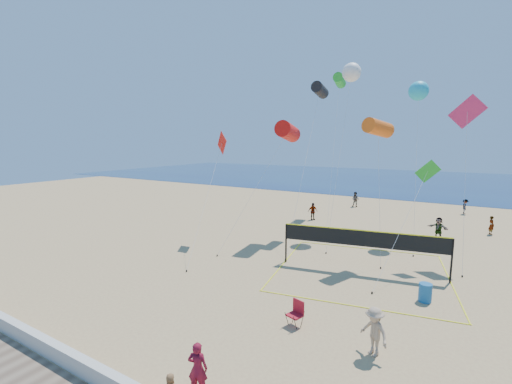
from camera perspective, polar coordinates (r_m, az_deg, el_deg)
The scene contains 21 objects.
ground at distance 12.78m, azimuth -3.11°, elevation -26.56°, with size 120.00×120.00×0.00m, color tan.
ocean at distance 71.29m, azimuth 25.83°, elevation 1.67°, with size 140.00×50.00×0.03m, color navy.
woman at distance 11.27m, azimuth -9.70°, elevation -27.01°, with size 0.59×0.39×1.62m, color maroon.
bystander_b at distance 13.31m, azimuth 19.08°, elevation -21.11°, with size 1.12×0.64×1.73m, color tan.
far_person_0 at distance 32.71m, azimuth 9.43°, elevation -3.21°, with size 0.95×0.40×1.62m, color gray.
far_person_1 at distance 29.45m, azimuth 28.12°, elevation -5.34°, with size 1.55×0.49×1.68m, color gray.
far_person_2 at distance 33.03m, azimuth 34.59°, elevation -4.59°, with size 0.55×0.36×1.50m, color gray.
far_person_3 at distance 40.26m, azimuth 16.25°, elevation -1.20°, with size 0.82×0.64×1.69m, color gray.
far_person_4 at distance 40.79m, azimuth 31.50°, elevation -2.11°, with size 0.99×0.57×1.53m, color gray.
camp_chair at distance 14.58m, azimuth 6.75°, elevation -19.17°, with size 0.69×0.80×1.15m.
trash_barrel at distance 18.18m, azimuth 26.36°, elevation -14.79°, with size 0.57×0.57×0.86m, color #175B9B.
volleyball_net at distance 20.33m, azimuth 17.34°, elevation -8.14°, with size 10.54×10.42×2.43m.
kite_0 at distance 25.42m, azimuth 5.32°, elevation 9.98°, with size 2.90×7.53×8.82m.
kite_1 at distance 28.36m, azimuth 10.61°, elevation 16.33°, with size 1.52×8.98×11.90m.
kite_2 at distance 21.90m, azimuth 19.69°, elevation 10.02°, with size 1.68×2.61×8.73m.
kite_3 at distance 25.08m, azimuth -5.92°, elevation 7.34°, with size 2.98×7.05×8.11m.
kite_4 at distance 22.06m, azimuth 26.29°, elevation 2.09°, with size 2.36×6.13×6.30m.
kite_5 at distance 24.79m, azimuth 31.75°, elevation 10.60°, with size 2.10×4.07×10.17m.
kite_6 at distance 29.28m, azimuth 15.64°, elevation 18.64°, with size 1.90×7.68×13.41m.
kite_7 at distance 28.78m, azimuth 25.46°, elevation 14.96°, with size 1.62×5.79×11.72m.
kite_8 at distance 36.84m, azimuth 13.75°, elevation 17.59°, with size 2.36×8.60×14.01m.
Camera 1 is at (5.88, -8.67, 7.32)m, focal length 24.00 mm.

